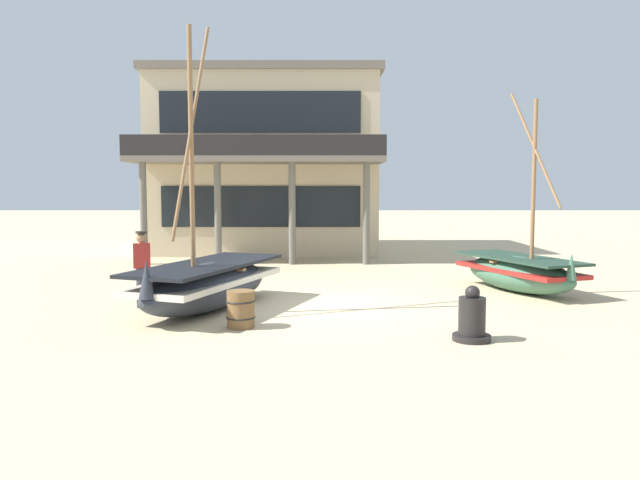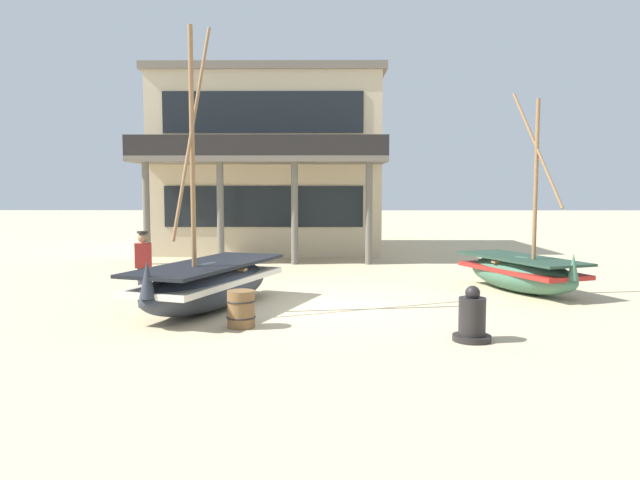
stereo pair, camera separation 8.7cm
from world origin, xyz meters
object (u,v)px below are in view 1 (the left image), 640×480
capstan_winch (473,319)px  fishing_boat_near_left (208,283)px  fisherman_by_hull (143,270)px  wooden_barrel (242,309)px  fishing_boat_centre_large (520,272)px  harbor_building_main (269,164)px

capstan_winch → fishing_boat_near_left: bearing=152.3°
capstan_winch → fisherman_by_hull: bearing=156.0°
fisherman_by_hull → wooden_barrel: bearing=-38.5°
fishing_boat_centre_large → capstan_winch: (-2.46, -4.99, -0.13)m
fisherman_by_hull → harbor_building_main: (1.67, 12.93, 2.85)m
fishing_boat_near_left → wooden_barrel: size_ratio=8.59×
fishing_boat_centre_large → fisherman_by_hull: bearing=-166.9°
fishing_boat_near_left → capstan_winch: 5.71m
capstan_winch → wooden_barrel: capstan_winch is taller
fishing_boat_centre_large → wooden_barrel: fishing_boat_centre_large is taller
fishing_boat_centre_large → wooden_barrel: bearing=-148.5°
fisherman_by_hull → fishing_boat_near_left: bearing=-9.7°
fisherman_by_hull → capstan_winch: fisherman_by_hull is taller
harbor_building_main → wooden_barrel: bearing=-87.1°
capstan_winch → harbor_building_main: bearing=107.1°
wooden_barrel → fishing_boat_near_left: bearing=119.4°
capstan_winch → harbor_building_main: harbor_building_main is taller
fishing_boat_near_left → fisherman_by_hull: bearing=170.3°
fishing_boat_near_left → capstan_winch: fishing_boat_near_left is taller
fishing_boat_near_left → fishing_boat_centre_large: fishing_boat_near_left is taller
fishing_boat_centre_large → capstan_winch: fishing_boat_centre_large is taller
capstan_winch → harbor_building_main: size_ratio=0.10×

